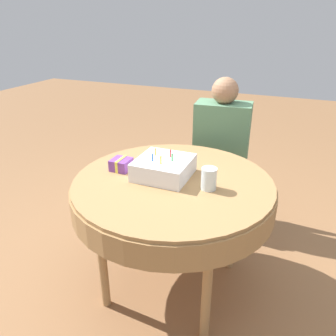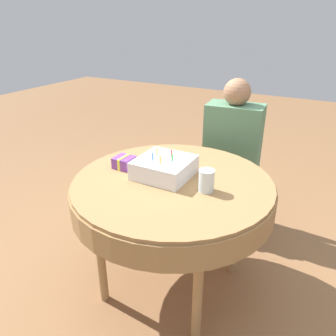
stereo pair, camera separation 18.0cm
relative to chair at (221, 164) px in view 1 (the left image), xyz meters
The scene contains 7 objects.
ground_plane 1.03m from the chair, 94.03° to the right, with size 12.00×12.00×0.00m, color #8C603D.
dining_table 0.92m from the chair, 94.03° to the right, with size 1.13×1.13×0.76m.
chair is the anchor object (origin of this frame).
person 0.24m from the chair, 84.60° to the right, with size 0.43×0.35×1.19m.
birthday_cake 0.94m from the chair, 98.37° to the right, with size 0.30×0.30×0.15m.
drinking_glass 1.00m from the chair, 81.01° to the right, with size 0.08×0.08×0.12m.
gift_box 1.02m from the chair, 113.71° to the right, with size 0.11×0.11×0.07m.
Camera 1 is at (0.59, -1.51, 1.58)m, focal length 35.00 mm.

